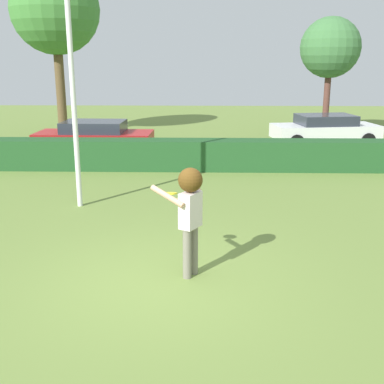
% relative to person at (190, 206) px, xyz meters
% --- Properties ---
extents(ground_plane, '(60.00, 60.00, 0.00)m').
position_rel_person_xyz_m(ground_plane, '(-0.47, -0.24, -1.20)').
color(ground_plane, olive).
extents(person, '(0.84, 0.50, 1.81)m').
position_rel_person_xyz_m(person, '(0.00, 0.00, 0.00)').
color(person, gray).
rests_on(person, ground).
extents(frisbee, '(0.26, 0.26, 0.06)m').
position_rel_person_xyz_m(frisbee, '(-0.36, 0.47, 0.07)').
color(frisbee, yellow).
extents(lamppost, '(0.24, 0.24, 5.98)m').
position_rel_person_xyz_m(lamppost, '(-2.78, 3.84, 2.11)').
color(lamppost, silver).
rests_on(lamppost, ground).
extents(hedge_row, '(26.03, 0.90, 0.95)m').
position_rel_person_xyz_m(hedge_row, '(-0.47, 7.93, -0.72)').
color(hedge_row, '#214F25').
rests_on(hedge_row, ground).
extents(parked_car_red, '(4.24, 1.88, 1.25)m').
position_rel_person_xyz_m(parked_car_red, '(-3.81, 10.25, -0.51)').
color(parked_car_red, '#B21E1E').
rests_on(parked_car_red, ground).
extents(parked_car_white, '(4.42, 2.34, 1.25)m').
position_rel_person_xyz_m(parked_car_white, '(5.14, 12.54, -0.51)').
color(parked_car_white, white).
rests_on(parked_car_white, ground).
extents(willow_tree, '(2.67, 2.67, 5.25)m').
position_rel_person_xyz_m(willow_tree, '(5.80, 15.32, 2.69)').
color(willow_tree, brown).
rests_on(willow_tree, ground).
extents(birch_tree, '(3.90, 3.90, 7.48)m').
position_rel_person_xyz_m(birch_tree, '(-6.35, 15.10, 4.29)').
color(birch_tree, brown).
rests_on(birch_tree, ground).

